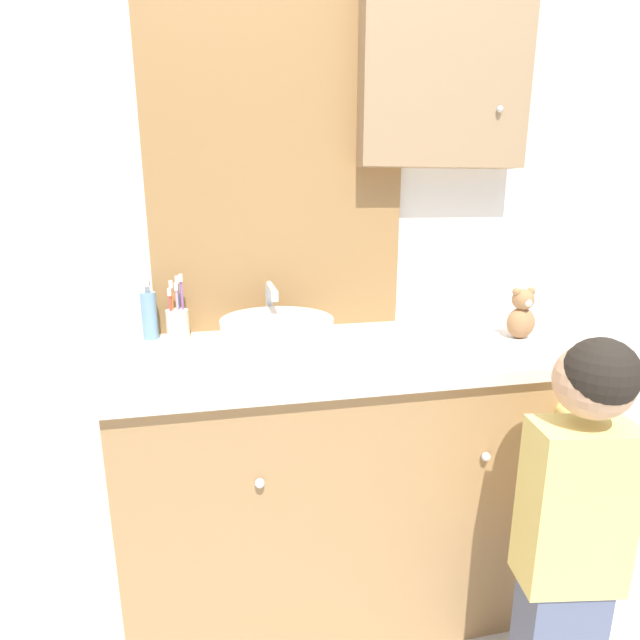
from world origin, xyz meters
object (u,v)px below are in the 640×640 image
Objects in this scene: soap_dispenser at (149,315)px; toothbrush_holder at (178,321)px; sink_basin at (278,333)px; teddy_bear at (522,314)px; child_figure at (575,511)px.

toothbrush_holder is at bearing -9.18° from soap_dispenser.
sink_basin is 2.36× the size of teddy_bear.
teddy_bear is at bearing -2.37° from sink_basin.
soap_dispenser is at bearing 151.75° from sink_basin.
sink_basin is 0.75m from teddy_bear.
toothbrush_holder reaches higher than sink_basin.
teddy_bear is (1.03, -0.22, 0.02)m from toothbrush_holder.
child_figure is at bearing -35.27° from soap_dispenser.
toothbrush_holder is at bearing 147.13° from sink_basin.
child_figure is at bearing -37.13° from toothbrush_holder.
sink_basin reaches higher than teddy_bear.
toothbrush_holder is (-0.29, 0.18, 0.00)m from sink_basin.
toothbrush_holder reaches higher than child_figure.
child_figure is 0.60m from teddy_bear.
sink_basin is 0.38× the size of child_figure.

